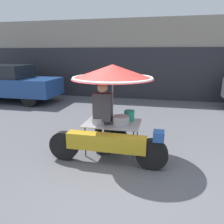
# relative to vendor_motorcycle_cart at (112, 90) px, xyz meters

# --- Properties ---
(ground_plane) EXTENTS (36.00, 36.00, 0.00)m
(ground_plane) POSITION_rel_vendor_motorcycle_cart_xyz_m (0.43, -1.04, -1.41)
(ground_plane) COLOR #56565B
(shopfront_building) EXTENTS (28.00, 2.06, 3.64)m
(shopfront_building) POSITION_rel_vendor_motorcycle_cart_xyz_m (0.43, 7.02, 0.40)
(shopfront_building) COLOR gray
(shopfront_building) RESTS_ON ground
(vendor_motorcycle_cart) EXTENTS (2.38, 1.69, 1.92)m
(vendor_motorcycle_cart) POSITION_rel_vendor_motorcycle_cart_xyz_m (0.00, 0.00, 0.00)
(vendor_motorcycle_cart) COLOR black
(vendor_motorcycle_cart) RESTS_ON ground
(vendor_person) EXTENTS (0.38, 0.22, 1.56)m
(vendor_person) POSITION_rel_vendor_motorcycle_cart_xyz_m (-0.19, -0.05, -0.54)
(vendor_person) COLOR #2D2D33
(vendor_person) RESTS_ON ground
(parked_car) EXTENTS (4.37, 1.66, 1.62)m
(parked_car) POSITION_rel_vendor_motorcycle_cart_xyz_m (-5.64, 4.13, -0.58)
(parked_car) COLOR black
(parked_car) RESTS_ON ground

